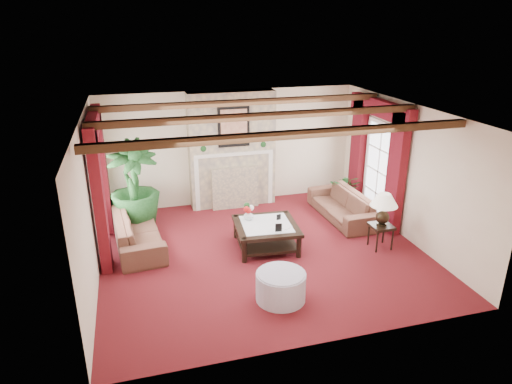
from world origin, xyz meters
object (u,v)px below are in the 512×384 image
object	(u,v)px
sofa_right	(342,201)
coffee_table	(266,236)
sofa_left	(137,226)
side_table	(380,236)
ottoman	(281,286)
potted_palm	(135,204)

from	to	relation	value
sofa_right	coffee_table	size ratio (longest dim) A/B	1.74
sofa_left	side_table	distance (m)	4.75
sofa_right	side_table	distance (m)	1.53
sofa_left	sofa_right	size ratio (longest dim) A/B	1.05
sofa_right	ottoman	size ratio (longest dim) A/B	2.59
sofa_left	ottoman	world-z (taller)	sofa_left
sofa_right	potted_palm	xyz separation A→B (m)	(-4.46, 0.75, 0.13)
potted_palm	sofa_right	bearing A→B (deg)	-9.54
sofa_left	side_table	world-z (taller)	sofa_left
coffee_table	side_table	bearing A→B (deg)	-11.36
coffee_table	ottoman	bearing A→B (deg)	-94.56
sofa_right	coffee_table	bearing A→B (deg)	-68.05
ottoman	potted_palm	bearing A→B (deg)	121.70
ottoman	coffee_table	bearing A→B (deg)	80.71
sofa_left	ottoman	size ratio (longest dim) A/B	2.72
coffee_table	sofa_right	bearing A→B (deg)	28.51
ottoman	sofa_left	bearing A→B (deg)	130.16
potted_palm	coffee_table	size ratio (longest dim) A/B	1.67
sofa_right	side_table	world-z (taller)	sofa_right
coffee_table	side_table	xyz separation A→B (m)	(2.14, -0.62, -0.00)
sofa_left	ottoman	distance (m)	3.29
side_table	ottoman	distance (m)	2.69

